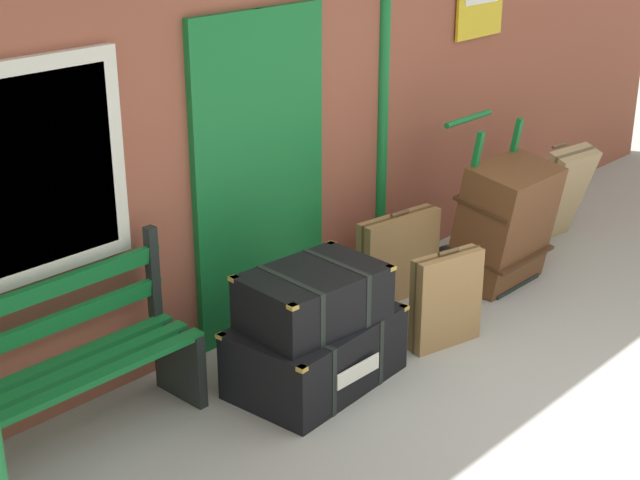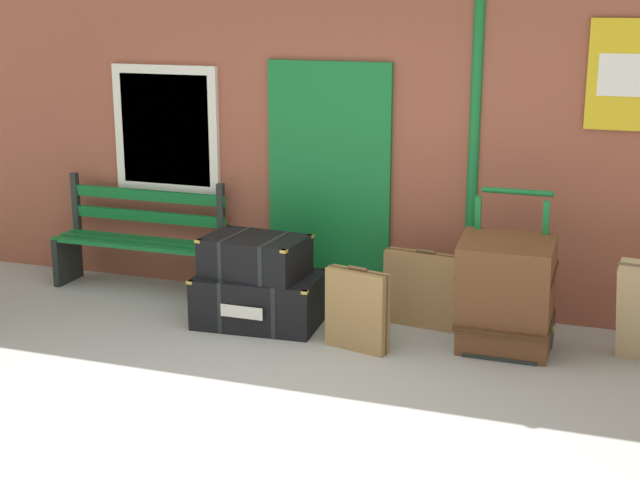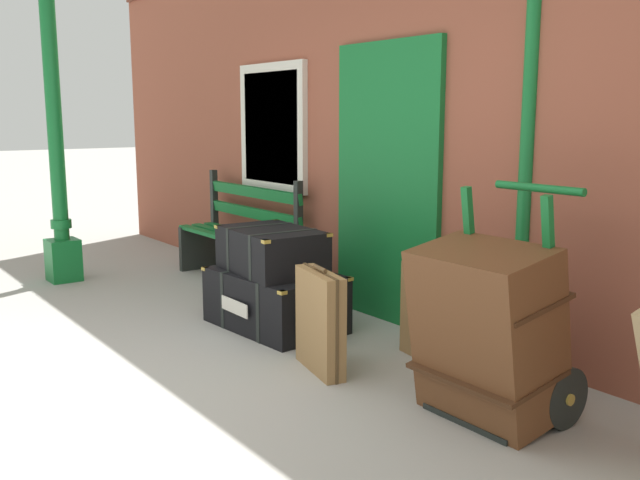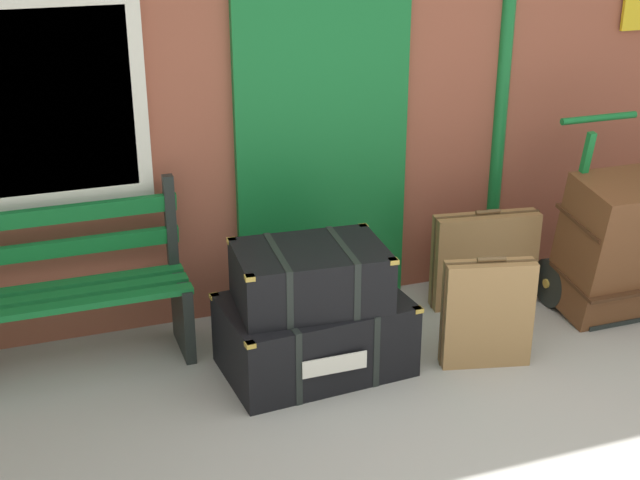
{
  "view_description": "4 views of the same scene",
  "coord_description": "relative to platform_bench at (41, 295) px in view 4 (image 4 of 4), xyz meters",
  "views": [
    {
      "loc": [
        -4.27,
        -1.79,
        2.92
      ],
      "look_at": [
        -0.25,
        1.94,
        0.73
      ],
      "focal_mm": 53.43,
      "sensor_mm": 36.0,
      "label": 1
    },
    {
      "loc": [
        2.26,
        -5.02,
        2.65
      ],
      "look_at": [
        -0.08,
        1.59,
        0.77
      ],
      "focal_mm": 51.94,
      "sensor_mm": 36.0,
      "label": 2
    },
    {
      "loc": [
        3.64,
        -1.12,
        1.56
      ],
      "look_at": [
        -0.31,
        1.82,
        0.69
      ],
      "focal_mm": 39.41,
      "sensor_mm": 36.0,
      "label": 3
    },
    {
      "loc": [
        -2.06,
        -2.46,
        2.58
      ],
      "look_at": [
        -0.51,
        1.85,
        0.68
      ],
      "focal_mm": 49.55,
      "sensor_mm": 36.0,
      "label": 4
    }
  ],
  "objects": [
    {
      "name": "steamer_trunk_middle",
      "position": [
        1.38,
        -0.53,
        0.14
      ],
      "size": [
        0.85,
        0.61,
        0.33
      ],
      "color": "black",
      "rests_on": "steamer_trunk_base"
    },
    {
      "name": "porters_trolley",
      "position": [
        3.41,
        -0.36,
        -0.17
      ],
      "size": [
        0.71,
        0.56,
        1.21
      ],
      "color": "black",
      "rests_on": "ground"
    },
    {
      "name": "suitcase_charcoal",
      "position": [
        2.7,
        -0.12,
        -0.14
      ],
      "size": [
        0.69,
        0.24,
        0.66
      ],
      "color": "olive",
      "rests_on": "ground"
    },
    {
      "name": "platform_bench",
      "position": [
        0.0,
        0.0,
        0.0
      ],
      "size": [
        1.6,
        0.43,
        1.01
      ],
      "color": "#146B2D",
      "rests_on": "ground"
    },
    {
      "name": "steamer_trunk_base",
      "position": [
        1.41,
        -0.53,
        -0.23
      ],
      "size": [
        1.05,
        0.72,
        0.43
      ],
      "color": "black",
      "rests_on": "ground"
    },
    {
      "name": "suitcase_olive",
      "position": [
        2.34,
        -0.8,
        -0.13
      ],
      "size": [
        0.52,
        0.24,
        0.67
      ],
      "color": "olive",
      "rests_on": "ground"
    },
    {
      "name": "large_brown_trunk",
      "position": [
        3.41,
        -0.54,
        0.02
      ],
      "size": [
        0.7,
        0.58,
        0.94
      ],
      "color": "brown",
      "rests_on": "ground"
    },
    {
      "name": "brick_facade",
      "position": [
        2.01,
        0.44,
        1.15
      ],
      "size": [
        10.4,
        0.35,
        3.2
      ],
      "color": "brown",
      "rests_on": "ground"
    }
  ]
}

